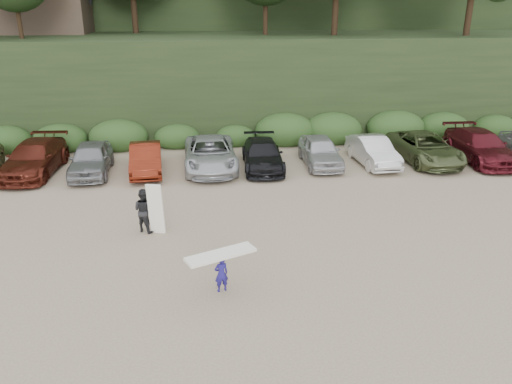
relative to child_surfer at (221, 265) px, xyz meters
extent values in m
plane|color=tan|center=(0.38, 1.67, -0.85)|extent=(120.00, 120.00, 0.00)
cube|color=black|center=(0.38, 23.67, 2.15)|extent=(80.00, 14.00, 6.00)
cube|color=black|center=(0.38, 41.67, 7.15)|extent=(90.00, 30.00, 16.00)
cube|color=#2B491E|center=(-0.17, 16.17, -0.25)|extent=(46.20, 2.00, 1.20)
cube|color=brown|center=(-11.62, 25.67, 7.15)|extent=(8.00, 6.00, 4.00)
imported|color=#521C12|center=(-8.59, 12.02, -0.06)|extent=(2.59, 5.59, 1.58)
imported|color=gray|center=(-5.79, 11.61, -0.07)|extent=(1.99, 4.64, 1.56)
imported|color=maroon|center=(-3.12, 11.49, -0.14)|extent=(1.81, 4.43, 1.43)
imported|color=#B0B3B7|center=(0.11, 11.75, -0.07)|extent=(2.64, 5.65, 1.56)
imported|color=black|center=(2.76, 11.50, -0.15)|extent=(2.19, 4.94, 1.41)
imported|color=#B1B2B6|center=(5.83, 11.65, -0.09)|extent=(1.86, 4.49, 1.52)
imported|color=silver|center=(8.59, 11.42, -0.13)|extent=(1.79, 4.48, 1.45)
imported|color=#4F5B34|center=(11.51, 11.57, -0.10)|extent=(2.79, 5.56, 1.51)
imported|color=#52121A|center=(14.50, 11.34, -0.05)|extent=(2.42, 5.59, 1.60)
imported|color=navy|center=(0.00, 0.00, -0.28)|extent=(0.47, 0.37, 1.14)
cube|color=white|center=(0.00, 0.00, 0.36)|extent=(2.15, 1.36, 0.08)
imported|color=black|center=(-2.59, 4.50, -0.01)|extent=(1.03, 0.98, 1.67)
cube|color=white|center=(-2.13, 4.18, 0.14)|extent=(0.61, 0.42, 1.97)
camera|label=1|loc=(-0.54, -12.82, 7.16)|focal=35.00mm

